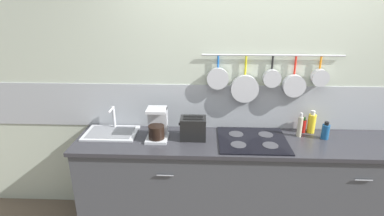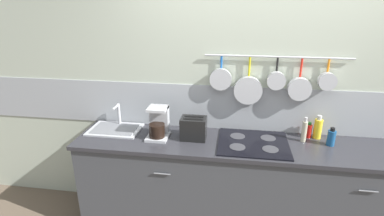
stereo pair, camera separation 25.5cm
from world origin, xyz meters
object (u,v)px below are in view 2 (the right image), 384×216
Objects in this scene: bottle_sesame_oil at (304,131)px; bottle_hot_sauce at (309,131)px; bottle_cooking_wine at (318,128)px; coffee_maker at (158,124)px; bottle_vinegar at (331,137)px; toaster at (194,128)px.

bottle_sesame_oil is 0.12m from bottle_hot_sauce.
bottle_hot_sauce is 0.08m from bottle_cooking_wine.
bottle_vinegar is at bearing 1.90° from coffee_maker.
bottle_sesame_oil is 1.05× the size of bottle_cooking_wine.
bottle_hot_sauce is at bearing 7.70° from coffee_maker.
bottle_hot_sauce is at bearing 179.49° from bottle_cooking_wine.
bottle_cooking_wine is at bearing 34.17° from bottle_sesame_oil.
coffee_maker is 1.31× the size of bottle_cooking_wine.
bottle_hot_sauce is (1.34, 0.18, -0.05)m from coffee_maker.
coffee_maker reaches higher than bottle_hot_sauce.
bottle_vinegar is (0.22, -0.04, -0.03)m from bottle_sesame_oil.
toaster is (0.32, 0.00, -0.02)m from coffee_maker.
bottle_cooking_wine reaches higher than bottle_vinegar.
bottle_cooking_wine is (0.14, 0.09, -0.01)m from bottle_sesame_oil.
bottle_vinegar is at bearing 2.36° from toaster.
toaster is 0.97m from bottle_sesame_oil.
coffee_maker is 1.93× the size of bottle_hot_sauce.
toaster is at bearing -177.64° from bottle_vinegar.
toaster is at bearing -169.99° from bottle_hot_sauce.
bottle_cooking_wine is 0.16m from bottle_vinegar.
toaster is 1.49× the size of bottle_vinegar.
toaster is 1.07× the size of bottle_sesame_oil.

